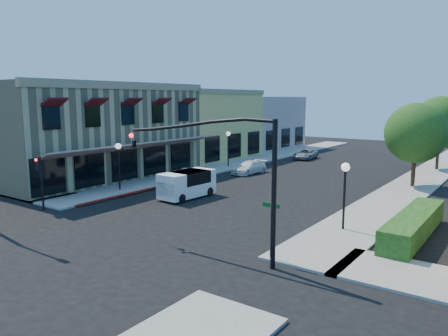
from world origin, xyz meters
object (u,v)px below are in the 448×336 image
Objects in this scene: lamppost_left_far at (228,140)px; white_van at (187,183)px; lamppost_right_far at (416,150)px; secondary_signal at (40,173)px; parked_car_a at (186,182)px; parked_car_d at (305,154)px; street_tree_b at (440,123)px; parked_car_c at (249,168)px; signal_mast_arm at (229,164)px; street_tree_a at (416,133)px; street_name_sign at (271,222)px; lamppost_left_near at (119,154)px; lamppost_right_near at (345,179)px; parked_car_b at (188,176)px.

lamppost_left_far reaches higher than white_van.
white_van is (-11.55, -14.80, -1.68)m from lamppost_right_far.
secondary_signal is 10.43m from parked_car_a.
lamppost_left_far is at bearing -173.29° from lamppost_right_far.
lamppost_right_far is 15.67m from parked_car_d.
street_tree_b is at bearing 62.54° from white_van.
lamppost_left_far is at bearing 156.64° from parked_car_c.
street_tree_a is at bearing 81.83° from signal_mast_arm.
parked_car_a is at bearing 143.83° from street_name_sign.
lamppost_left_near is 5.83m from white_van.
parked_car_a is at bearing -136.08° from lamppost_right_far.
street_tree_b reaches higher than street_tree_a.
lamppost_right_near reaches higher than white_van.
street_tree_b is 25.93m from white_van.
parked_car_b is 18.94m from parked_car_d.
lamppost_right_near is 0.88× the size of parked_car_d.
parked_car_a reaches higher than parked_car_b.
parked_car_c is at bearing 124.64° from street_name_sign.
parked_car_d is at bearing 95.03° from parked_car_c.
signal_mast_arm is 2.98m from street_name_sign.
lamppost_right_far is at bearing 83.30° from signal_mast_arm.
street_name_sign is 17.55m from parked_car_b.
street_tree_a reaches higher than parked_car_d.
parked_car_b is at bearing 128.88° from white_van.
secondary_signal is 9.32m from white_van.
white_van reaches higher than parked_car_d.
lamppost_right_far is 18.42m from parked_car_b.
street_tree_a is 22.30m from lamppost_left_near.
lamppost_right_near is at bearing 0.00° from lamppost_left_near.
secondary_signal is 0.93× the size of lamppost_left_far.
lamppost_left_far is 0.97× the size of parked_car_a.
street_name_sign is 0.70× the size of lamppost_right_near.
parked_car_c is at bearing -163.26° from lamppost_right_far.
street_tree_b reaches higher than secondary_signal.
white_van is at bearing -48.96° from parked_car_b.
lamppost_right_far is 0.91× the size of parked_car_c.
lamppost_right_near is at bearing -91.23° from street_tree_a.
street_name_sign is 0.64× the size of parked_car_c.
parked_car_c is at bearing 83.32° from parked_car_a.
signal_mast_arm is at bearing -95.51° from street_tree_b.
parked_car_a is 0.94× the size of parked_car_c.
street_tree_b is 20.06m from lamppost_left_far.
white_van is at bearing -117.46° from street_tree_b.
lamppost_right_near is 18.04m from parked_car_c.
secondary_signal is at bearing -179.63° from signal_mast_arm.
parked_car_d is at bearing 69.70° from lamppost_left_far.
parked_car_a is (-13.60, -10.81, -3.57)m from street_tree_a.
lamppost_left_near reaches higher than white_van.
lamppost_right_far is 14.06m from parked_car_c.
parked_car_b is (-1.40, 1.92, -0.01)m from parked_car_a.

